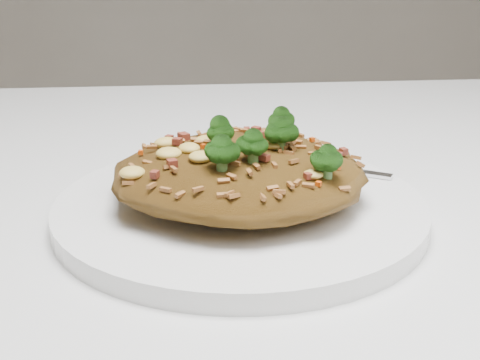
% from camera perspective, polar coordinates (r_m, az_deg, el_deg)
% --- Properties ---
extents(dining_table, '(1.20, 0.80, 0.75)m').
position_cam_1_polar(dining_table, '(0.56, 0.62, -9.80)').
color(dining_table, silver).
rests_on(dining_table, ground).
extents(plate, '(0.26, 0.26, 0.01)m').
position_cam_1_polar(plate, '(0.47, 0.00, -2.50)').
color(plate, white).
rests_on(plate, dining_table).
extents(fried_rice, '(0.18, 0.16, 0.06)m').
position_cam_1_polar(fried_rice, '(0.46, 0.09, 1.37)').
color(fried_rice, brown).
rests_on(fried_rice, plate).
extents(fork, '(0.15, 0.09, 0.00)m').
position_cam_1_polar(fork, '(0.54, 5.27, 1.37)').
color(fork, silver).
rests_on(fork, plate).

